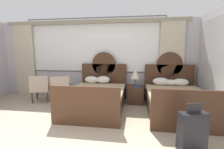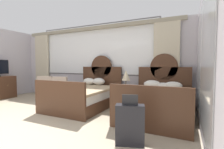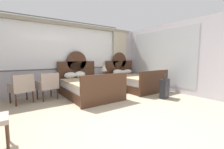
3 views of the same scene
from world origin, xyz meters
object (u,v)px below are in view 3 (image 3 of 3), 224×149
bed_near_mirror (133,81)px  armchair_by_window_centre (22,87)px  book_on_nightstand (107,76)px  bed_near_window (88,87)px  table_lamp_on_nightstand (104,68)px  nightstand_between_beds (104,83)px  suitcase_on_floor (165,88)px  armchair_by_window_left (48,85)px

bed_near_mirror → armchair_by_window_centre: bearing=175.1°
book_on_nightstand → armchair_by_window_centre: (-3.10, -0.19, -0.08)m
bed_near_window → bed_near_mirror: size_ratio=1.00×
table_lamp_on_nightstand → nightstand_between_beds: bearing=-27.2°
bed_near_window → armchair_by_window_centre: size_ratio=2.51×
nightstand_between_beds → suitcase_on_floor: bearing=-68.5°
table_lamp_on_nightstand → armchair_by_window_left: table_lamp_on_nightstand is taller
bed_near_window → nightstand_between_beds: (1.08, 0.66, -0.06)m
bed_near_window → table_lamp_on_nightstand: bearing=31.8°
bed_near_window → armchair_by_window_left: size_ratio=2.51×
bed_near_mirror → book_on_nightstand: 1.17m
bed_near_window → suitcase_on_floor: size_ratio=2.74×
book_on_nightstand → suitcase_on_floor: 2.41m
bed_near_window → table_lamp_on_nightstand: bed_near_window is taller
armchair_by_window_centre → armchair_by_window_left: bearing=-0.1°
armchair_by_window_left → bed_near_window: bearing=-16.3°
bed_near_window → nightstand_between_beds: bed_near_window is taller
armchair_by_window_centre → suitcase_on_floor: 4.45m
bed_near_mirror → book_on_nightstand: bed_near_mirror is taller
table_lamp_on_nightstand → suitcase_on_floor: size_ratio=0.69×
nightstand_between_beds → armchair_by_window_left: 2.35m
suitcase_on_floor → bed_near_window: bearing=140.0°
nightstand_between_beds → table_lamp_on_nightstand: table_lamp_on_nightstand is taller
table_lamp_on_nightstand → suitcase_on_floor: table_lamp_on_nightstand is taller
bed_near_mirror → nightstand_between_beds: bed_near_mirror is taller
bed_near_window → armchair_by_window_left: (-1.24, 0.36, 0.15)m
table_lamp_on_nightstand → book_on_nightstand: table_lamp_on_nightstand is taller
bed_near_mirror → nightstand_between_beds: size_ratio=3.92×
armchair_by_window_left → book_on_nightstand: bearing=4.7°
bed_near_window → book_on_nightstand: size_ratio=8.41×
armchair_by_window_centre → table_lamp_on_nightstand: bearing=5.6°
book_on_nightstand → bed_near_window: bearing=-154.0°
armchair_by_window_centre → suitcase_on_floor: bearing=-27.3°
bed_near_mirror → armchair_by_window_centre: (-4.11, 0.36, 0.15)m
nightstand_between_beds → suitcase_on_floor: size_ratio=0.70×
suitcase_on_floor → nightstand_between_beds: bearing=111.5°
table_lamp_on_nightstand → armchair_by_window_centre: table_lamp_on_nightstand is taller
nightstand_between_beds → armchair_by_window_left: (-2.32, -0.29, 0.21)m
armchair_by_window_left → suitcase_on_floor: size_ratio=1.09×
bed_near_window → book_on_nightstand: bearing=26.0°
nightstand_between_beds → armchair_by_window_centre: 3.06m
bed_near_window → armchair_by_window_left: 1.30m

